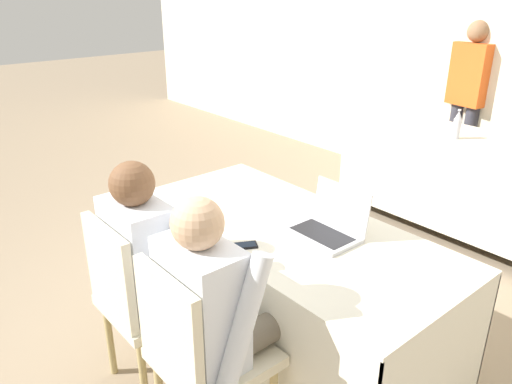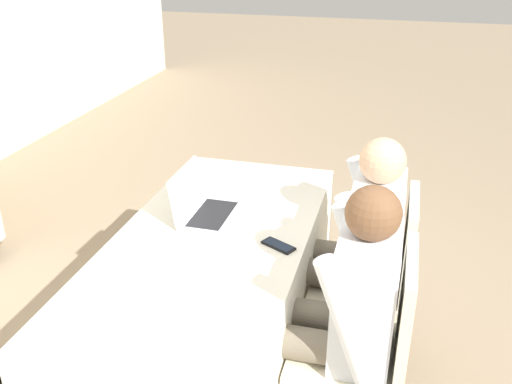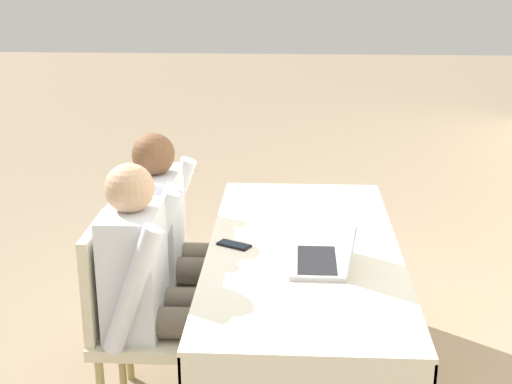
% 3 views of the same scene
% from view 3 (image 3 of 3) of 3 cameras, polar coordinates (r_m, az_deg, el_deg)
% --- Properties ---
extents(conference_table_near, '(1.79, 0.84, 0.75)m').
position_cam_3_polar(conference_table_near, '(3.22, 3.76, -7.30)').
color(conference_table_near, silver).
rests_on(conference_table_near, ground_plane).
extents(laptop, '(0.34, 0.26, 0.24)m').
position_cam_3_polar(laptop, '(2.96, 5.65, -5.01)').
color(laptop, '#B7B7BC').
rests_on(laptop, conference_table_near).
extents(cell_phone, '(0.12, 0.16, 0.01)m').
position_cam_3_polar(cell_phone, '(3.14, -1.77, -4.25)').
color(cell_phone, black).
rests_on(cell_phone, conference_table_near).
extents(paper_beside_laptop, '(0.23, 0.31, 0.00)m').
position_cam_3_polar(paper_beside_laptop, '(3.27, 7.60, -3.55)').
color(paper_beside_laptop, white).
rests_on(paper_beside_laptop, conference_table_near).
extents(paper_centre_table, '(0.32, 0.36, 0.00)m').
position_cam_3_polar(paper_centre_table, '(2.96, 4.02, -5.85)').
color(paper_centre_table, white).
rests_on(paper_centre_table, conference_table_near).
extents(chair_near_left, '(0.44, 0.44, 0.93)m').
position_cam_3_polar(chair_near_left, '(3.53, -8.21, -5.92)').
color(chair_near_left, tan).
rests_on(chair_near_left, ground_plane).
extents(chair_near_right, '(0.44, 0.44, 0.93)m').
position_cam_3_polar(chair_near_right, '(3.09, -9.97, -9.75)').
color(chair_near_right, tan).
rests_on(chair_near_right, ground_plane).
extents(person_checkered_shirt, '(0.50, 0.52, 1.19)m').
position_cam_3_polar(person_checkered_shirt, '(3.45, -6.62, -3.57)').
color(person_checkered_shirt, '#665B4C').
rests_on(person_checkered_shirt, ground_plane).
extents(person_white_shirt, '(0.50, 0.52, 1.19)m').
position_cam_3_polar(person_white_shirt, '(3.00, -8.18, -7.17)').
color(person_white_shirt, '#665B4C').
rests_on(person_white_shirt, ground_plane).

